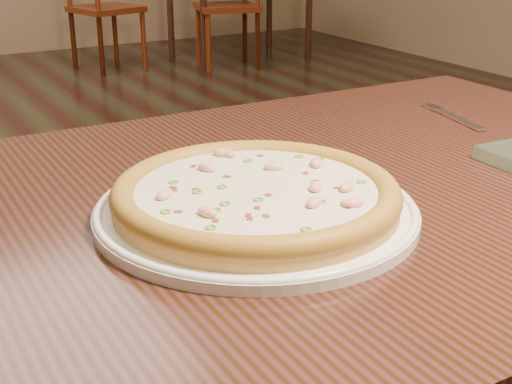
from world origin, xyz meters
TOP-DOWN VIEW (x-y plane):
  - ground at (0.00, 0.00)m, footprint 9.00×9.00m
  - hero_table at (0.01, -0.83)m, footprint 1.20×0.80m
  - plate at (-0.11, -0.88)m, footprint 0.36×0.36m
  - pizza at (-0.11, -0.88)m, footprint 0.32×0.32m
  - fork at (0.37, -0.69)m, footprint 0.06×0.17m
  - chair_c at (1.12, 3.51)m, footprint 0.51×0.51m
  - chair_d at (2.02, 3.17)m, footprint 0.51×0.51m

SIDE VIEW (x-z plane):
  - ground at x=0.00m, z-range 0.00..0.00m
  - chair_c at x=1.12m, z-range -0.04..0.91m
  - chair_d at x=2.02m, z-range -0.04..0.91m
  - hero_table at x=0.01m, z-range 0.28..1.03m
  - fork at x=0.37m, z-range 0.75..0.75m
  - plate at x=-0.11m, z-range 0.75..0.77m
  - pizza at x=-0.11m, z-range 0.76..0.79m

